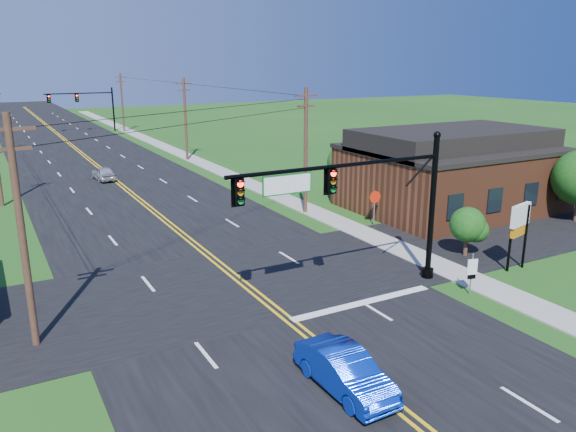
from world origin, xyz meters
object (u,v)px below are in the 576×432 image
blue_car (345,372)px  route_sign (472,271)px  signal_mast_far (84,103)px  stop_sign (375,201)px  signal_mast_main (359,197)px

blue_car → route_sign: route_sign is taller
signal_mast_far → blue_car: (-5.18, -78.43, -3.84)m
signal_mast_far → stop_sign: (7.80, -63.02, -2.82)m
signal_mast_main → signal_mast_far: bearing=89.9°
blue_car → route_sign: (9.85, 3.84, 0.49)m
signal_mast_main → route_sign: (4.77, -2.60, -3.56)m
signal_mast_far → route_sign: 74.82m
signal_mast_main → signal_mast_far: 72.00m
signal_mast_main → blue_car: (-5.08, -6.43, -4.04)m
blue_car → stop_sign: (12.97, 15.41, 1.02)m
signal_mast_far → stop_sign: bearing=-82.9°
route_sign → signal_mast_main: bearing=167.4°
signal_mast_main → route_sign: bearing=-28.6°
blue_car → signal_mast_main: bearing=50.4°
route_sign → stop_sign: (3.13, 11.58, 0.53)m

